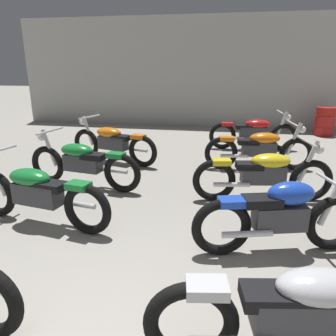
# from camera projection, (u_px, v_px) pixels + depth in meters

# --- Properties ---
(back_wall) EXTENTS (12.99, 0.24, 3.60)m
(back_wall) POSITION_uv_depth(u_px,v_px,m) (205.00, 73.00, 10.80)
(back_wall) COLOR #B2B2AD
(back_wall) RESTS_ON ground
(motorcycle_left_row_1) EXTENTS (2.16, 0.68, 0.97)m
(motorcycle_left_row_1) POSITION_uv_depth(u_px,v_px,m) (37.00, 192.00, 4.21)
(motorcycle_left_row_1) COLOR black
(motorcycle_left_row_1) RESTS_ON ground
(motorcycle_left_row_2) EXTENTS (2.16, 0.68, 0.97)m
(motorcycle_left_row_2) POSITION_uv_depth(u_px,v_px,m) (82.00, 162.00, 5.54)
(motorcycle_left_row_2) COLOR black
(motorcycle_left_row_2) RESTS_ON ground
(motorcycle_left_row_3) EXTENTS (2.11, 0.87, 0.97)m
(motorcycle_left_row_3) POSITION_uv_depth(u_px,v_px,m) (113.00, 142.00, 6.98)
(motorcycle_left_row_3) COLOR black
(motorcycle_left_row_3) RESTS_ON ground
(motorcycle_right_row_0) EXTENTS (2.16, 0.73, 0.97)m
(motorcycle_right_row_0) POSITION_uv_depth(u_px,v_px,m) (304.00, 312.00, 2.17)
(motorcycle_right_row_0) COLOR black
(motorcycle_right_row_0) RESTS_ON ground
(motorcycle_right_row_1) EXTENTS (1.93, 0.71, 0.88)m
(motorcycle_right_row_1) POSITION_uv_depth(u_px,v_px,m) (281.00, 215.00, 3.56)
(motorcycle_right_row_1) COLOR black
(motorcycle_right_row_1) RESTS_ON ground
(motorcycle_right_row_2) EXTENTS (2.16, 0.75, 0.97)m
(motorcycle_right_row_2) POSITION_uv_depth(u_px,v_px,m) (264.00, 173.00, 4.95)
(motorcycle_right_row_2) COLOR black
(motorcycle_right_row_2) RESTS_ON ground
(motorcycle_right_row_3) EXTENTS (2.17, 0.68, 0.97)m
(motorcycle_right_row_3) POSITION_uv_depth(u_px,v_px,m) (260.00, 148.00, 6.47)
(motorcycle_right_row_3) COLOR black
(motorcycle_right_row_3) RESTS_ON ground
(motorcycle_right_row_4) EXTENTS (2.17, 0.68, 0.97)m
(motorcycle_right_row_4) POSITION_uv_depth(u_px,v_px,m) (254.00, 132.00, 8.03)
(motorcycle_right_row_4) COLOR black
(motorcycle_right_row_4) RESTS_ON ground
(oil_drum) EXTENTS (0.59, 0.59, 0.85)m
(oil_drum) POSITION_uv_depth(u_px,v_px,m) (325.00, 121.00, 9.71)
(oil_drum) COLOR red
(oil_drum) RESTS_ON ground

